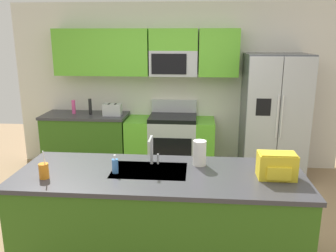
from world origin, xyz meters
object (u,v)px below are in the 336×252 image
toaster (112,110)px  soap_dispenser (115,166)px  drink_cup_orange (44,171)px  paper_towel_roll (200,153)px  range_oven (170,144)px  refrigerator (273,117)px  bottle_pink (74,107)px  backpack (277,165)px  sink_faucet (152,148)px  pepper_mill (90,107)px

toaster → soap_dispenser: toaster is taller
drink_cup_orange → paper_towel_roll: drink_cup_orange is taller
range_oven → toaster: (-0.90, -0.05, 0.55)m
range_oven → soap_dispenser: (-0.31, -2.33, 0.53)m
refrigerator → bottle_pink: 3.08m
refrigerator → drink_cup_orange: refrigerator is taller
bottle_pink → drink_cup_orange: size_ratio=0.85×
range_oven → soap_dispenser: range_oven is taller
drink_cup_orange → backpack: drink_cup_orange is taller
paper_towel_roll → backpack: paper_towel_roll is taller
sink_faucet → range_oven: bearing=89.7°
soap_dispenser → backpack: (1.41, 0.01, 0.05)m
range_oven → pepper_mill: size_ratio=5.55×
pepper_mill → sink_faucet: 2.44m
range_oven → paper_towel_roll: paper_towel_roll is taller
sink_faucet → paper_towel_roll: (0.45, 0.03, -0.05)m
paper_towel_roll → refrigerator: bearing=61.2°
soap_dispenser → paper_towel_roll: 0.80m
refrigerator → bottle_pink: size_ratio=8.66×
range_oven → drink_cup_orange: bearing=-109.7°
refrigerator → bottle_pink: (-3.08, 0.10, 0.08)m
backpack → range_oven: bearing=115.3°
toaster → backpack: backpack is taller
bottle_pink → paper_towel_roll: 2.88m
soap_dispenser → paper_towel_roll: bearing=19.3°
backpack → refrigerator: bearing=79.0°
toaster → backpack: bearing=-48.7°
refrigerator → sink_faucet: 2.56m
drink_cup_orange → backpack: 2.01m
pepper_mill → bottle_pink: bearing=173.6°
toaster → pepper_mill: (-0.36, 0.05, 0.03)m
soap_dispenser → paper_towel_roll: paper_towel_roll is taller
toaster → paper_towel_roll: (1.33, -2.02, 0.03)m
bottle_pink → drink_cup_orange: bearing=-75.8°
toaster → pepper_mill: pepper_mill is taller
bottle_pink → paper_towel_roll: bearing=-46.7°
paper_towel_roll → drink_cup_orange: bearing=-162.0°
pepper_mill → paper_towel_roll: pepper_mill is taller
refrigerator → pepper_mill: size_ratio=7.55×
range_oven → toaster: range_oven is taller
soap_dispenser → backpack: 1.41m
toaster → bottle_pink: bottle_pink is taller
refrigerator → drink_cup_orange: (-2.44, -2.43, 0.04)m
range_oven → bottle_pink: (-1.54, 0.03, 0.56)m
toaster → backpack: 3.02m
bottle_pink → backpack: bearing=-41.8°
toaster → pepper_mill: bearing=172.2°
backpack → toaster: bearing=131.3°
bottle_pink → soap_dispenser: bottle_pink is taller
pepper_mill → soap_dispenser: 2.52m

